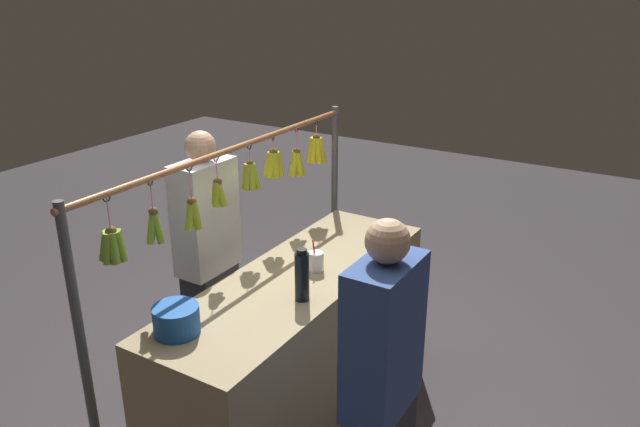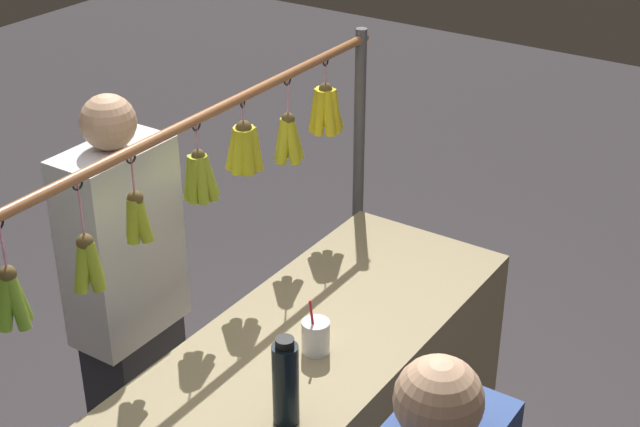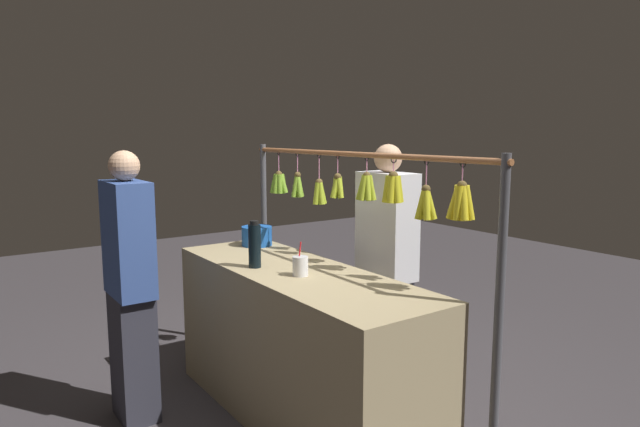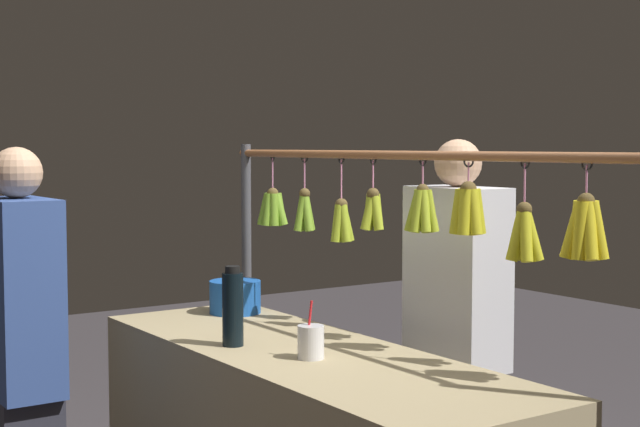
% 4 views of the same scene
% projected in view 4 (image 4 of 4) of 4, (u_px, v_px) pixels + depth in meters
% --- Properties ---
extents(display_rack, '(2.24, 0.13, 1.61)m').
position_uv_depth(display_rack, '(404.00, 259.00, 3.36)').
color(display_rack, '#4C4C51').
rests_on(display_rack, ground).
extents(water_bottle, '(0.07, 0.07, 0.28)m').
position_uv_depth(water_bottle, '(233.00, 308.00, 3.25)').
color(water_bottle, black).
rests_on(water_bottle, market_counter).
extents(blue_bucket, '(0.21, 0.21, 0.13)m').
position_uv_depth(blue_bucket, '(235.00, 297.00, 3.89)').
color(blue_bucket, '#1B52A7').
rests_on(blue_bucket, market_counter).
extents(drink_cup, '(0.09, 0.09, 0.19)m').
position_uv_depth(drink_cup, '(311.00, 342.00, 3.06)').
color(drink_cup, silver).
rests_on(drink_cup, market_counter).
extents(vendor_person, '(0.39, 0.21, 1.62)m').
position_uv_depth(vendor_person, '(456.00, 358.00, 3.54)').
color(vendor_person, '#2D2D38').
rests_on(vendor_person, ground).
extents(customer_person, '(0.38, 0.21, 1.60)m').
position_uv_depth(customer_person, '(21.00, 383.00, 3.22)').
color(customer_person, '#2D2D38').
rests_on(customer_person, ground).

